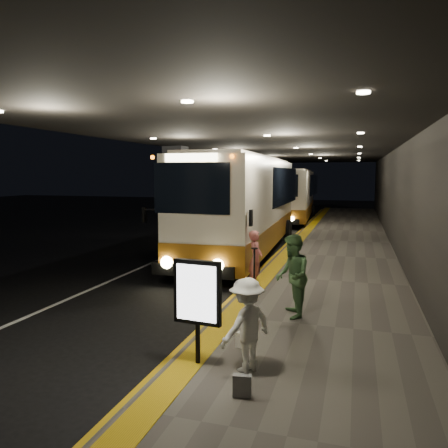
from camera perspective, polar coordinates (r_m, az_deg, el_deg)
The scene contains 17 objects.
ground at distance 13.77m, azimuth -7.00°, elevation -7.41°, with size 90.00×90.00×0.00m, color black.
lane_line_white at distance 18.96m, azimuth -5.84°, elevation -3.53°, with size 0.12×50.00×0.01m, color silver.
kerb_stripe_yellow at distance 17.79m, azimuth 6.61°, elevation -4.21°, with size 0.18×50.00×0.01m, color gold.
sidewalk at distance 17.52m, azimuth 14.38°, elevation -4.31°, with size 4.50×50.00×0.15m, color #514C44.
tactile_strip at distance 17.68m, azimuth 8.22°, elevation -3.80°, with size 0.50×50.00×0.01m, color gold.
terminal_wall at distance 17.27m, azimuth 22.16°, elevation 5.04°, with size 0.10×50.00×6.00m, color black.
support_columns at distance 17.67m, azimuth -6.28°, elevation 2.90°, with size 0.80×24.80×4.40m.
canopy at distance 17.50m, azimuth 7.31°, elevation 10.72°, with size 9.00×50.00×0.40m, color black.
coach_main at distance 18.16m, azimuth 2.77°, elevation 1.97°, with size 3.08×12.56×3.89m.
coach_second at distance 31.50m, azimuth 9.08°, elevation 3.51°, with size 3.00×11.34×3.52m.
passenger_boarding at distance 12.28m, azimuth 4.14°, elevation -4.56°, with size 0.58×0.38×1.59m, color #C8635D.
passenger_waiting_green at distance 9.79m, azimuth 8.91°, elevation -6.73°, with size 0.90×0.55×1.85m, color #3E6437.
passenger_waiting_white at distance 7.17m, azimuth 2.99°, elevation -12.99°, with size 0.98×0.46×1.52m, color white.
bag_polka at distance 6.63m, azimuth 2.38°, elevation -20.35°, with size 0.26×0.11×0.32m, color black.
bag_plain at distance 8.26m, azimuth 2.44°, elevation -14.90°, with size 0.22×0.13×0.28m, color silver.
info_sign at distance 7.29m, azimuth -3.51°, elevation -9.17°, with size 0.84×0.19×1.76m.
stanchion_post at distance 11.71m, azimuth 3.97°, elevation -6.09°, with size 0.05×0.05×1.20m, color black.
Camera 1 is at (5.47, -12.20, 3.31)m, focal length 35.00 mm.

